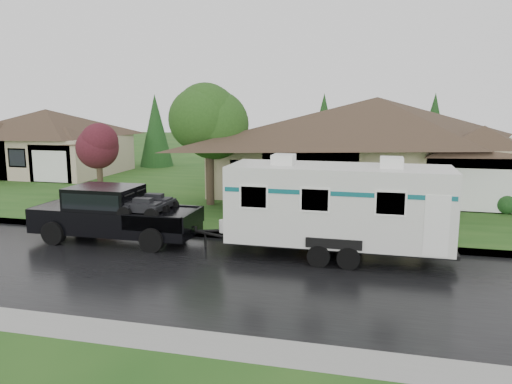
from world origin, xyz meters
TOP-DOWN VIEW (x-y plane):
  - ground at (0.00, 0.00)m, footprint 140.00×140.00m
  - road at (0.00, -2.00)m, footprint 140.00×8.00m
  - curb at (0.00, 2.25)m, footprint 140.00×0.50m
  - lawn at (0.00, 15.00)m, footprint 140.00×26.00m
  - house_main at (2.29, 13.84)m, footprint 19.44×10.80m
  - house_far at (-21.78, 15.85)m, footprint 10.80×8.64m
  - tree_left_green at (-6.26, 7.77)m, footprint 3.77×3.77m
  - tree_red at (-13.03, 8.33)m, footprint 2.51×2.51m
  - shrub_row at (2.00, 9.30)m, footprint 13.60×1.00m
  - pickup_truck at (-7.88, 0.71)m, footprint 6.53×2.48m
  - travel_trailer at (0.94, 0.71)m, footprint 8.06×2.83m

SIDE VIEW (x-z plane):
  - ground at x=0.00m, z-range 0.00..0.00m
  - road at x=0.00m, z-range 0.00..0.01m
  - curb at x=0.00m, z-range 0.00..0.15m
  - lawn at x=0.00m, z-range 0.00..0.15m
  - shrub_row at x=2.00m, z-range 0.15..1.15m
  - pickup_truck at x=-7.88m, z-range 0.08..2.25m
  - travel_trailer at x=0.94m, z-range 0.11..3.72m
  - house_far at x=-21.78m, z-range 0.07..5.87m
  - tree_red at x=-13.03m, z-range 0.95..5.10m
  - house_main at x=2.29m, z-range 0.14..7.04m
  - tree_left_green at x=-6.26m, z-range 1.36..7.59m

